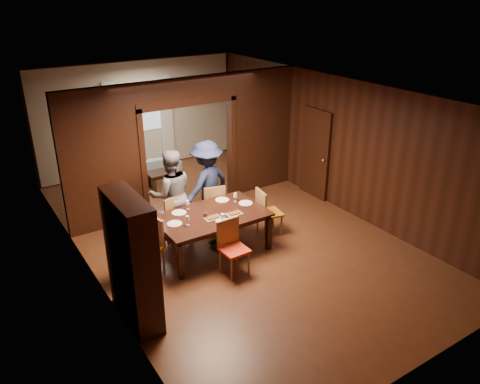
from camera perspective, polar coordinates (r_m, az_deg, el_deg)
floor at (r=9.59m, az=-1.50°, el=-4.98°), size 9.00×9.00×0.00m
ceiling at (r=8.57m, az=-1.71°, el=12.24°), size 5.50×9.00×0.02m
room_walls at (r=10.53m, az=-7.00°, el=6.46°), size 5.52×9.01×2.90m
person_purple at (r=8.04m, az=-13.20°, el=-5.41°), size 0.57×0.67×1.56m
person_grey at (r=9.18m, az=-8.41°, el=-0.31°), size 1.01×0.86×1.81m
person_navy at (r=9.59m, az=-4.03°, el=1.01°), size 1.32×1.00×1.82m
sofa at (r=12.60m, az=-11.26°, el=3.08°), size 1.76×0.79×0.50m
serving_bowl at (r=8.75m, az=-2.94°, el=-2.12°), size 0.29×0.29×0.07m
dining_table at (r=8.84m, az=-3.46°, el=-4.90°), size 2.02×1.25×0.76m
coffee_table at (r=11.85m, az=-9.32°, el=1.61°), size 0.80×0.50×0.40m
chair_left at (r=8.32m, az=-11.21°, el=-6.50°), size 0.54×0.54×0.97m
chair_right at (r=9.37m, az=3.64°, el=-2.40°), size 0.51×0.51×0.97m
chair_far_l at (r=9.26m, az=-8.69°, el=-3.01°), size 0.52×0.52×0.97m
chair_far_r at (r=9.65m, az=-3.39°, el=-1.60°), size 0.53×0.53×0.97m
chair_near at (r=8.10m, az=-0.70°, el=-6.89°), size 0.45×0.45×0.97m
hutch at (r=6.99m, az=-13.03°, el=-8.12°), size 0.40×1.20×2.00m
door_right at (r=11.03m, az=9.13°, el=4.64°), size 0.06×0.90×2.10m
window_far at (r=12.75m, az=-12.25°, el=10.08°), size 1.20×0.03×1.30m
curtain_left at (r=12.59m, az=-15.19°, el=7.49°), size 0.35×0.06×2.40m
curtain_right at (r=13.10m, az=-8.94°, el=8.66°), size 0.35×0.06×2.40m
plate_left at (r=8.37m, az=-7.97°, el=-3.84°), size 0.27×0.27×0.01m
plate_far_l at (r=8.75m, az=-7.45°, el=-2.52°), size 0.27×0.27×0.01m
plate_far_r at (r=9.20m, az=-2.20°, el=-0.96°), size 0.27×0.27×0.01m
plate_right at (r=9.06m, az=0.70°, el=-1.36°), size 0.27×0.27×0.01m
plate_near at (r=8.37m, az=-2.07°, el=-3.62°), size 0.27×0.27×0.01m
platter_a at (r=8.49m, az=-3.37°, el=-3.13°), size 0.30×0.20×0.04m
platter_b at (r=8.63m, az=-0.71°, el=-2.64°), size 0.30×0.20×0.04m
wineglass_left at (r=8.27m, az=-6.43°, el=-3.49°), size 0.08×0.08×0.18m
wineglass_far at (r=8.85m, az=-6.40°, el=-1.55°), size 0.08×0.08×0.18m
wineglass_right at (r=9.10m, az=-0.57°, el=-0.66°), size 0.08×0.08×0.18m
tumbler at (r=8.38m, az=-2.14°, el=-3.11°), size 0.07×0.07×0.14m
condiment_jar at (r=8.52m, az=-4.22°, el=-2.79°), size 0.08×0.08×0.11m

